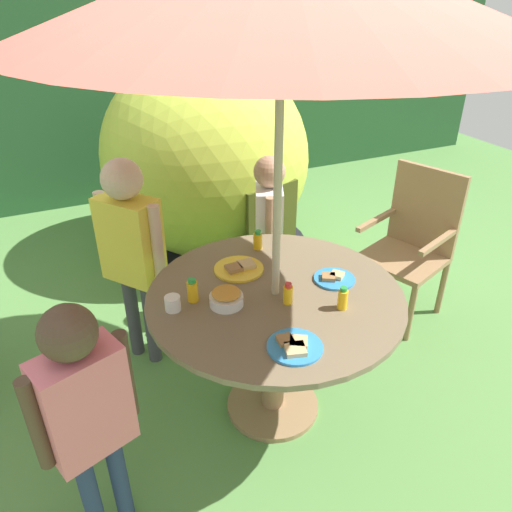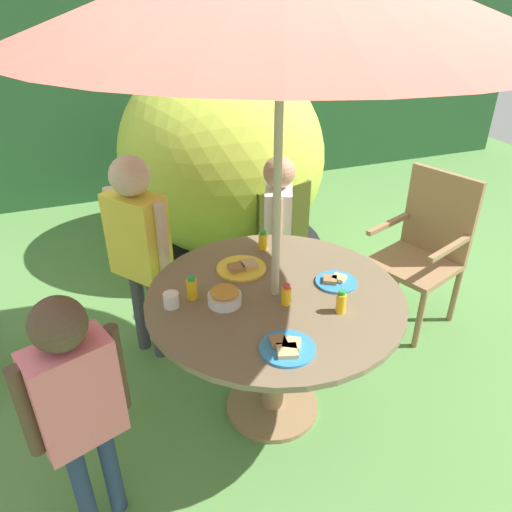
{
  "view_description": "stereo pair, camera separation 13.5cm",
  "coord_description": "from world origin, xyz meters",
  "px_view_note": "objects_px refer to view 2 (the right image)",
  "views": [
    {
      "loc": [
        -0.87,
        -1.7,
        2.04
      ],
      "look_at": [
        -0.07,
        0.06,
        0.93
      ],
      "focal_mm": 34.1,
      "sensor_mm": 36.0,
      "label": 1
    },
    {
      "loc": [
        -0.75,
        -1.75,
        2.04
      ],
      "look_at": [
        -0.07,
        0.06,
        0.93
      ],
      "focal_mm": 34.1,
      "sensor_mm": 36.0,
      "label": 2
    }
  ],
  "objects_px": {
    "wooden_chair": "(425,244)",
    "plate_mid_left": "(336,281)",
    "garden_table": "(274,321)",
    "child_in_pink_shirt": "(76,394)",
    "juice_bottle_near_left": "(341,302)",
    "plate_far_left": "(287,348)",
    "juice_bottle_center_front": "(192,288)",
    "snack_bowl": "(225,296)",
    "plate_far_right": "(242,268)",
    "dome_tent": "(222,157)",
    "juice_bottle_near_right": "(263,241)",
    "child_in_white_shirt": "(278,220)",
    "juice_bottle_center_back": "(286,295)",
    "cup_near": "(171,300)",
    "child_in_yellow_shirt": "(138,236)"
  },
  "relations": [
    {
      "from": "wooden_chair",
      "to": "juice_bottle_near_right",
      "type": "height_order",
      "value": "wooden_chair"
    },
    {
      "from": "child_in_yellow_shirt",
      "to": "plate_mid_left",
      "type": "distance_m",
      "value": 1.11
    },
    {
      "from": "wooden_chair",
      "to": "child_in_pink_shirt",
      "type": "height_order",
      "value": "child_in_pink_shirt"
    },
    {
      "from": "wooden_chair",
      "to": "dome_tent",
      "type": "relative_size",
      "value": 0.48
    },
    {
      "from": "juice_bottle_near_left",
      "to": "plate_far_right",
      "type": "bearing_deg",
      "value": 120.51
    },
    {
      "from": "child_in_yellow_shirt",
      "to": "juice_bottle_near_right",
      "type": "height_order",
      "value": "child_in_yellow_shirt"
    },
    {
      "from": "plate_far_left",
      "to": "dome_tent",
      "type": "bearing_deg",
      "value": 79.56
    },
    {
      "from": "child_in_white_shirt",
      "to": "plate_far_left",
      "type": "distance_m",
      "value": 1.26
    },
    {
      "from": "garden_table",
      "to": "juice_bottle_near_left",
      "type": "height_order",
      "value": "juice_bottle_near_left"
    },
    {
      "from": "snack_bowl",
      "to": "plate_far_right",
      "type": "height_order",
      "value": "snack_bowl"
    },
    {
      "from": "dome_tent",
      "to": "plate_far_right",
      "type": "height_order",
      "value": "dome_tent"
    },
    {
      "from": "snack_bowl",
      "to": "cup_near",
      "type": "distance_m",
      "value": 0.24
    },
    {
      "from": "plate_far_right",
      "to": "juice_bottle_center_back",
      "type": "distance_m",
      "value": 0.37
    },
    {
      "from": "wooden_chair",
      "to": "juice_bottle_center_back",
      "type": "relative_size",
      "value": 9.6
    },
    {
      "from": "plate_mid_left",
      "to": "juice_bottle_near_left",
      "type": "relative_size",
      "value": 1.83
    },
    {
      "from": "garden_table",
      "to": "wooden_chair",
      "type": "height_order",
      "value": "wooden_chair"
    },
    {
      "from": "juice_bottle_center_front",
      "to": "child_in_white_shirt",
      "type": "bearing_deg",
      "value": 43.65
    },
    {
      "from": "wooden_chair",
      "to": "plate_mid_left",
      "type": "distance_m",
      "value": 1.08
    },
    {
      "from": "juice_bottle_center_back",
      "to": "plate_far_left",
      "type": "bearing_deg",
      "value": -112.75
    },
    {
      "from": "child_in_pink_shirt",
      "to": "snack_bowl",
      "type": "xyz_separation_m",
      "value": [
        0.67,
        0.33,
        0.06
      ]
    },
    {
      "from": "juice_bottle_near_right",
      "to": "plate_mid_left",
      "type": "bearing_deg",
      "value": -65.12
    },
    {
      "from": "plate_far_left",
      "to": "juice_bottle_center_front",
      "type": "xyz_separation_m",
      "value": [
        -0.27,
        0.49,
        0.04
      ]
    },
    {
      "from": "child_in_white_shirt",
      "to": "cup_near",
      "type": "xyz_separation_m",
      "value": [
        -0.82,
        -0.72,
        0.06
      ]
    },
    {
      "from": "plate_mid_left",
      "to": "juice_bottle_near_right",
      "type": "xyz_separation_m",
      "value": [
        -0.21,
        0.45,
        0.04
      ]
    },
    {
      "from": "juice_bottle_near_left",
      "to": "child_in_yellow_shirt",
      "type": "bearing_deg",
      "value": 128.57
    },
    {
      "from": "child_in_white_shirt",
      "to": "plate_far_right",
      "type": "height_order",
      "value": "child_in_white_shirt"
    },
    {
      "from": "garden_table",
      "to": "snack_bowl",
      "type": "relative_size",
      "value": 7.88
    },
    {
      "from": "child_in_yellow_shirt",
      "to": "juice_bottle_near_right",
      "type": "relative_size",
      "value": 11.63
    },
    {
      "from": "snack_bowl",
      "to": "dome_tent",
      "type": "bearing_deg",
      "value": 73.5
    },
    {
      "from": "child_in_pink_shirt",
      "to": "plate_far_right",
      "type": "height_order",
      "value": "child_in_pink_shirt"
    },
    {
      "from": "child_in_white_shirt",
      "to": "juice_bottle_near_left",
      "type": "height_order",
      "value": "child_in_white_shirt"
    },
    {
      "from": "child_in_white_shirt",
      "to": "cup_near",
      "type": "bearing_deg",
      "value": -25.16
    },
    {
      "from": "juice_bottle_near_left",
      "to": "child_in_white_shirt",
      "type": "bearing_deg",
      "value": 82.92
    },
    {
      "from": "garden_table",
      "to": "juice_bottle_near_left",
      "type": "distance_m",
      "value": 0.39
    },
    {
      "from": "child_in_pink_shirt",
      "to": "juice_bottle_near_right",
      "type": "xyz_separation_m",
      "value": [
        1.02,
        0.75,
        0.07
      ]
    },
    {
      "from": "child_in_pink_shirt",
      "to": "juice_bottle_center_front",
      "type": "bearing_deg",
      "value": 18.59
    },
    {
      "from": "dome_tent",
      "to": "juice_bottle_center_back",
      "type": "xyz_separation_m",
      "value": [
        -0.3,
        -1.99,
        0.0
      ]
    },
    {
      "from": "plate_far_left",
      "to": "juice_bottle_center_back",
      "type": "xyz_separation_m",
      "value": [
        0.12,
        0.29,
        0.04
      ]
    },
    {
      "from": "plate_mid_left",
      "to": "juice_bottle_center_back",
      "type": "bearing_deg",
      "value": -165.45
    },
    {
      "from": "child_in_white_shirt",
      "to": "snack_bowl",
      "type": "bearing_deg",
      "value": -13.39
    },
    {
      "from": "garden_table",
      "to": "dome_tent",
      "type": "relative_size",
      "value": 0.58
    },
    {
      "from": "plate_far_right",
      "to": "juice_bottle_near_right",
      "type": "relative_size",
      "value": 2.33
    },
    {
      "from": "child_in_white_shirt",
      "to": "plate_far_right",
      "type": "xyz_separation_m",
      "value": [
        -0.42,
        -0.52,
        0.03
      ]
    },
    {
      "from": "child_in_white_shirt",
      "to": "juice_bottle_near_right",
      "type": "relative_size",
      "value": 10.43
    },
    {
      "from": "garden_table",
      "to": "child_in_pink_shirt",
      "type": "distance_m",
      "value": 0.98
    },
    {
      "from": "plate_mid_left",
      "to": "juice_bottle_near_right",
      "type": "distance_m",
      "value": 0.5
    },
    {
      "from": "child_in_pink_shirt",
      "to": "cup_near",
      "type": "bearing_deg",
      "value": 22.33
    },
    {
      "from": "wooden_chair",
      "to": "juice_bottle_near_right",
      "type": "bearing_deg",
      "value": -108.54
    },
    {
      "from": "snack_bowl",
      "to": "plate_far_left",
      "type": "relative_size",
      "value": 0.68
    },
    {
      "from": "child_in_pink_shirt",
      "to": "juice_bottle_center_front",
      "type": "relative_size",
      "value": 9.87
    }
  ]
}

